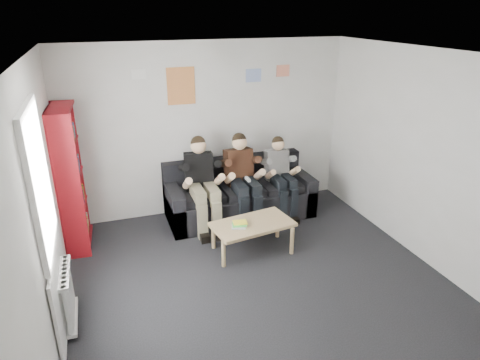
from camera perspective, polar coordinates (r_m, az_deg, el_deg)
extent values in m
plane|color=black|center=(5.24, 3.49, -14.78)|extent=(5.00, 5.00, 0.00)
plane|color=white|center=(4.22, 4.37, 16.03)|extent=(5.00, 5.00, 0.00)
plane|color=silver|center=(6.81, -4.27, 6.77)|extent=(4.50, 0.00, 4.50)
plane|color=silver|center=(2.79, 25.40, -20.46)|extent=(4.50, 0.00, 4.50)
plane|color=silver|center=(4.30, -25.15, -4.82)|extent=(0.00, 5.00, 5.00)
plane|color=silver|center=(5.77, 24.99, 1.87)|extent=(0.00, 5.00, 5.00)
cube|color=black|center=(6.87, -0.03, -3.10)|extent=(2.30, 0.94, 0.44)
cube|color=black|center=(7.01, -1.00, 1.39)|extent=(2.30, 0.21, 0.45)
cube|color=black|center=(6.59, -8.74, -3.59)|extent=(0.19, 0.94, 0.63)
cube|color=black|center=(7.21, 7.92, -1.23)|extent=(0.19, 0.94, 0.63)
cube|color=black|center=(6.68, 0.20, -1.28)|extent=(1.92, 0.65, 0.10)
cube|color=maroon|center=(6.22, -21.68, 0.15)|extent=(0.30, 0.89, 1.97)
cube|color=tan|center=(5.82, 1.67, -5.93)|extent=(1.08, 0.59, 0.04)
cylinder|color=tan|center=(5.59, -2.21, -9.75)|extent=(0.05, 0.05, 0.39)
cylinder|color=tan|center=(5.90, 6.95, -8.07)|extent=(0.05, 0.05, 0.39)
cylinder|color=tan|center=(5.99, -3.57, -7.42)|extent=(0.05, 0.05, 0.39)
cylinder|color=tan|center=(6.28, 5.04, -5.99)|extent=(0.05, 0.05, 0.39)
cube|color=silver|center=(5.69, -0.18, -6.25)|extent=(0.18, 0.14, 0.01)
cube|color=#47C64A|center=(5.72, -0.09, -5.96)|extent=(0.18, 0.14, 0.01)
cube|color=yellow|center=(5.74, 0.00, -5.67)|extent=(0.18, 0.14, 0.01)
cube|color=black|center=(6.52, -5.52, 1.19)|extent=(0.42, 0.31, 0.60)
sphere|color=#E6B78C|center=(6.34, -5.56, 4.54)|extent=(0.23, 0.23, 0.23)
sphere|color=black|center=(6.35, -5.61, 4.90)|extent=(0.22, 0.22, 0.22)
cube|color=gray|center=(6.31, -4.76, -1.58)|extent=(0.38, 0.49, 0.16)
cube|color=gray|center=(6.25, -4.13, -5.29)|extent=(0.36, 0.15, 0.54)
cube|color=black|center=(6.30, -3.92, -7.30)|extent=(0.36, 0.28, 0.11)
cube|color=#472317|center=(6.68, -0.18, 1.79)|extent=(0.42, 0.31, 0.59)
sphere|color=#E6B78C|center=(6.51, -0.07, 5.02)|extent=(0.23, 0.23, 0.23)
sphere|color=black|center=(6.52, -0.11, 5.37)|extent=(0.22, 0.22, 0.22)
cube|color=black|center=(6.48, 0.71, -0.84)|extent=(0.37, 0.48, 0.16)
cube|color=black|center=(6.43, 1.38, -4.42)|extent=(0.35, 0.15, 0.54)
cube|color=black|center=(6.48, 1.56, -6.39)|extent=(0.35, 0.27, 0.10)
cube|color=white|center=(6.33, 1.03, 0.11)|extent=(0.04, 0.15, 0.04)
cube|color=silver|center=(6.90, 4.90, 2.05)|extent=(0.36, 0.26, 0.51)
sphere|color=#E6B78C|center=(6.76, 5.11, 4.76)|extent=(0.20, 0.20, 0.20)
sphere|color=black|center=(6.76, 5.08, 5.05)|extent=(0.19, 0.19, 0.19)
cube|color=black|center=(6.74, 5.76, -0.14)|extent=(0.33, 0.42, 0.14)
cube|color=black|center=(6.71, 6.36, -3.39)|extent=(0.31, 0.13, 0.54)
cube|color=black|center=(6.76, 6.47, -5.31)|extent=(0.31, 0.23, 0.09)
cylinder|color=silver|center=(4.72, -21.97, -16.02)|extent=(0.06, 0.06, 0.60)
cylinder|color=silver|center=(4.79, -21.95, -15.45)|extent=(0.06, 0.06, 0.60)
cylinder|color=silver|center=(4.85, -21.92, -14.89)|extent=(0.06, 0.06, 0.60)
cylinder|color=silver|center=(4.92, -21.90, -14.34)|extent=(0.06, 0.06, 0.60)
cylinder|color=silver|center=(4.98, -21.87, -13.81)|extent=(0.06, 0.06, 0.60)
cylinder|color=silver|center=(5.05, -21.85, -13.30)|extent=(0.06, 0.06, 0.60)
cylinder|color=silver|center=(5.12, -21.83, -12.79)|extent=(0.06, 0.06, 0.60)
cylinder|color=silver|center=(5.18, -21.80, -12.30)|extent=(0.06, 0.06, 0.60)
cube|color=silver|center=(5.11, -21.43, -16.63)|extent=(0.10, 0.64, 0.04)
cube|color=silver|center=(4.80, -22.36, -11.35)|extent=(0.10, 0.64, 0.04)
cube|color=white|center=(4.36, -25.32, -0.12)|extent=(0.02, 1.00, 1.30)
cube|color=white|center=(4.18, -26.70, 8.57)|extent=(0.05, 1.12, 0.06)
cube|color=white|center=(4.64, -23.83, -7.91)|extent=(0.05, 1.12, 0.06)
cube|color=white|center=(4.90, -22.88, -13.21)|extent=(0.03, 1.30, 0.90)
cube|color=gold|center=(6.56, -7.87, 12.31)|extent=(0.42, 0.01, 0.55)
cube|color=#4172DF|center=(6.86, 1.81, 13.77)|extent=(0.25, 0.01, 0.20)
cube|color=#D14182|center=(7.04, 5.75, 14.30)|extent=(0.22, 0.01, 0.18)
cube|color=white|center=(6.44, -13.34, 13.56)|extent=(0.20, 0.01, 0.14)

